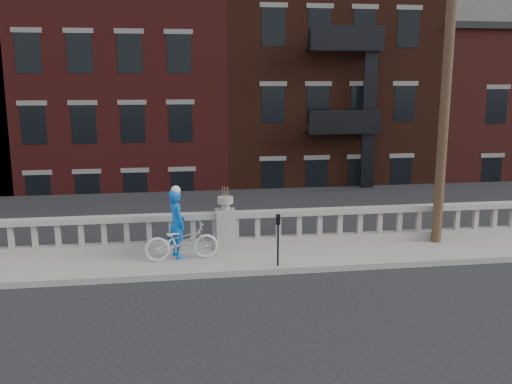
% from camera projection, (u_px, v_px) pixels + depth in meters
% --- Properties ---
extents(ground, '(120.00, 120.00, 0.00)m').
position_uv_depth(ground, '(244.00, 307.00, 12.46)').
color(ground, black).
rests_on(ground, ground).
extents(sidewalk, '(32.00, 2.20, 0.15)m').
position_uv_depth(sidewalk, '(229.00, 260.00, 15.35)').
color(sidewalk, gray).
rests_on(sidewalk, ground).
extents(balustrade, '(28.00, 0.34, 1.03)m').
position_uv_depth(balustrade, '(226.00, 231.00, 16.15)').
color(balustrade, gray).
rests_on(balustrade, sidewalk).
extents(planter_pedestal, '(0.55, 0.55, 1.76)m').
position_uv_depth(planter_pedestal, '(226.00, 224.00, 16.11)').
color(planter_pedestal, gray).
rests_on(planter_pedestal, sidewalk).
extents(lower_level, '(80.00, 44.00, 20.80)m').
position_uv_depth(lower_level, '(203.00, 114.00, 34.32)').
color(lower_level, '#605E59').
rests_on(lower_level, ground).
extents(utility_pole, '(1.60, 0.28, 10.00)m').
position_uv_depth(utility_pole, '(447.00, 65.00, 15.80)').
color(utility_pole, '#422D1E').
rests_on(utility_pole, sidewalk).
extents(parking_meter_c, '(0.10, 0.09, 1.36)m').
position_uv_depth(parking_meter_c, '(278.00, 234.00, 14.51)').
color(parking_meter_c, black).
rests_on(parking_meter_c, sidewalk).
extents(bicycle, '(2.00, 0.85, 1.02)m').
position_uv_depth(bicycle, '(182.00, 241.00, 15.08)').
color(bicycle, silver).
rests_on(bicycle, sidewalk).
extents(cyclist, '(0.66, 0.79, 1.85)m').
position_uv_depth(cyclist, '(177.00, 224.00, 15.21)').
color(cyclist, blue).
rests_on(cyclist, sidewalk).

